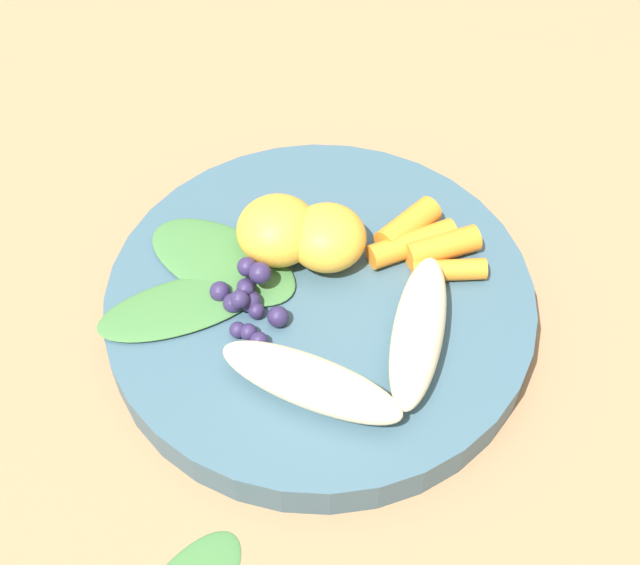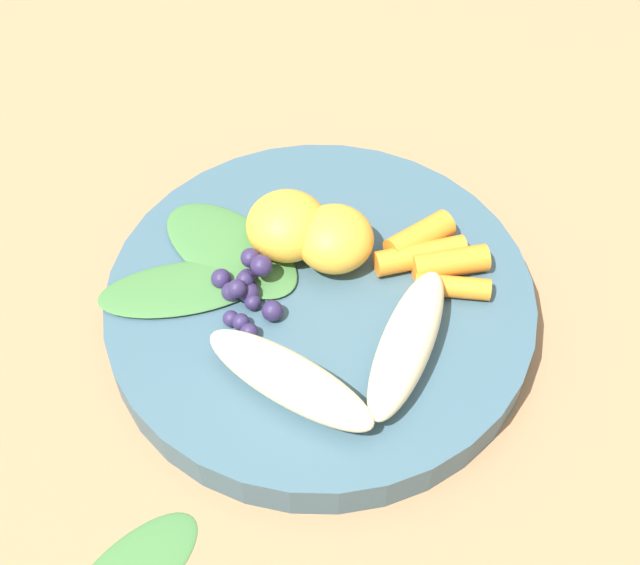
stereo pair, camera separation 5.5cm
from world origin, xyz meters
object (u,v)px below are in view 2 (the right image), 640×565
object	(u,v)px
banana_peeled_left	(407,343)
orange_segment_near	(287,226)
bowl	(320,305)
banana_peeled_right	(289,379)

from	to	relation	value
banana_peeled_left	orange_segment_near	xyz separation A→B (m)	(0.10, -0.06, 0.00)
bowl	orange_segment_near	size ratio (longest dim) A/B	5.15
bowl	banana_peeled_right	size ratio (longest dim) A/B	2.46
bowl	banana_peeled_left	size ratio (longest dim) A/B	2.46
bowl	orange_segment_near	distance (m)	0.06
banana_peeled_left	orange_segment_near	bearing A→B (deg)	61.16
banana_peeled_right	orange_segment_near	world-z (taller)	orange_segment_near
bowl	banana_peeled_left	distance (m)	0.08
banana_peeled_left	banana_peeled_right	world-z (taller)	same
banana_peeled_right	orange_segment_near	distance (m)	0.12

